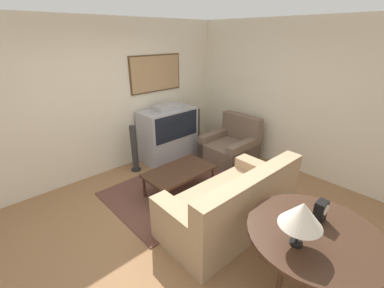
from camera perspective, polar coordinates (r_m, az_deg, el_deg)
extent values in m
plane|color=#8E6642|center=(3.74, -2.06, -17.04)|extent=(12.00, 12.00, 0.00)
cube|color=beige|center=(4.81, -19.42, 9.10)|extent=(12.00, 0.06, 2.70)
cube|color=#4C381E|center=(5.25, -8.04, 15.27)|extent=(1.16, 0.03, 0.70)
cube|color=#A37F56|center=(5.24, -7.92, 15.26)|extent=(1.11, 0.01, 0.65)
cube|color=beige|center=(5.09, 21.00, 9.62)|extent=(0.06, 12.00, 2.70)
cube|color=brown|center=(4.45, -2.83, -9.62)|extent=(2.28, 1.61, 0.01)
cube|color=#9E9EA3|center=(5.40, -5.15, -0.68)|extent=(1.14, 0.57, 0.47)
cube|color=#9E9EA3|center=(5.21, -5.36, 4.62)|extent=(1.14, 0.57, 0.58)
cube|color=black|center=(5.00, -3.31, 3.86)|extent=(1.02, 0.01, 0.51)
cube|color=#9E9EA3|center=(5.11, -5.50, 8.17)|extent=(0.51, 0.31, 0.09)
cube|color=tan|center=(3.63, 7.92, -14.20)|extent=(1.88, 0.99, 0.45)
cube|color=tan|center=(3.19, 13.37, -10.42)|extent=(1.86, 0.26, 0.46)
cube|color=tan|center=(4.14, 15.44, -8.39)|extent=(0.26, 0.95, 0.61)
cube|color=tan|center=(3.13, -2.32, -19.16)|extent=(0.26, 0.95, 0.61)
cube|color=#7C664D|center=(3.59, 15.52, -7.78)|extent=(0.36, 0.13, 0.34)
cube|color=#7C664D|center=(3.02, 6.38, -13.52)|extent=(0.36, 0.13, 0.34)
cube|color=brown|center=(5.30, 8.17, -1.76)|extent=(0.93, 0.90, 0.40)
cube|color=brown|center=(5.41, 10.96, 3.76)|extent=(0.18, 0.89, 0.51)
cube|color=brown|center=(5.49, 5.26, 0.08)|extent=(0.93, 0.16, 0.54)
cube|color=brown|center=(5.07, 11.41, -2.30)|extent=(0.93, 0.16, 0.54)
cube|color=#3D2619|center=(4.15, -2.85, -6.04)|extent=(1.11, 0.63, 0.04)
cylinder|color=#3D2619|center=(3.82, -6.05, -12.69)|extent=(0.04, 0.04, 0.37)
cylinder|color=#3D2619|center=(4.39, 4.59, -7.44)|extent=(0.04, 0.04, 0.37)
cylinder|color=#3D2619|center=(4.19, -10.57, -9.38)|extent=(0.04, 0.04, 0.37)
cylinder|color=#3D2619|center=(4.71, -0.22, -5.01)|extent=(0.04, 0.04, 0.37)
cylinder|color=#3D2619|center=(2.75, 25.51, -17.54)|extent=(1.22, 1.22, 0.04)
cube|color=#3D2619|center=(2.78, 25.28, -18.52)|extent=(1.04, 0.49, 0.08)
cylinder|color=#3D2619|center=(2.72, 18.69, -27.74)|extent=(0.05, 0.05, 0.70)
cylinder|color=#3D2619|center=(3.31, 26.40, -18.26)|extent=(0.05, 0.05, 0.70)
cylinder|color=black|center=(2.54, 22.10, -19.70)|extent=(0.11, 0.11, 0.02)
cylinder|color=black|center=(2.41, 22.81, -16.31)|extent=(0.02, 0.02, 0.36)
cone|color=silver|center=(2.35, 23.24, -14.14)|extent=(0.36, 0.36, 0.22)
cube|color=black|center=(2.83, 26.63, -13.19)|extent=(0.13, 0.09, 0.21)
cylinder|color=white|center=(2.80, 27.69, -12.89)|extent=(0.11, 0.01, 0.11)
cylinder|color=black|center=(5.10, -12.29, -5.54)|extent=(0.19, 0.19, 0.02)
cylinder|color=#2D2D2D|center=(4.90, -12.72, -1.01)|extent=(0.11, 0.11, 0.90)
cylinder|color=black|center=(5.98, 1.10, -0.53)|extent=(0.19, 0.19, 0.02)
cylinder|color=#2D2D2D|center=(5.81, 1.14, 3.46)|extent=(0.11, 0.11, 0.90)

